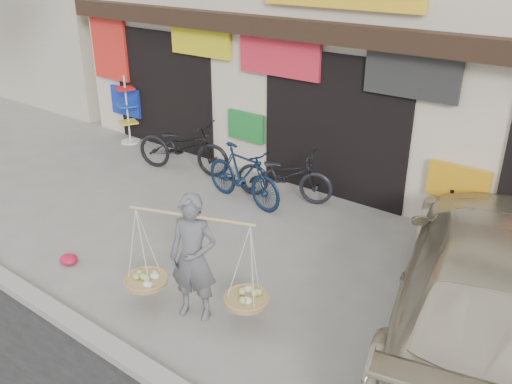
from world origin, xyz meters
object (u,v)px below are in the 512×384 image
Objects in this scene: bike_1 at (243,175)px; suv at (504,285)px; bike_0 at (183,147)px; bike_2 at (284,175)px; street_vendor at (194,262)px; display_rack at (128,116)px.

suv is at bearing -97.23° from bike_1.
bike_0 is 1.14× the size of bike_2.
street_vendor is at bearing 15.06° from suv.
display_rack is (-5.96, 3.97, -0.14)m from street_vendor.
bike_2 is (2.48, 0.17, -0.07)m from bike_0.
street_vendor reaches higher than bike_0.
bike_0 is at bearing -12.59° from display_rack.
street_vendor is at bearing 178.95° from bike_2.
bike_0 is 2.48m from bike_2.
display_rack is at bearing 84.63° from bike_1.
bike_2 is 1.14× the size of display_rack.
display_rack is (-2.36, 0.53, 0.10)m from bike_0.
street_vendor is 1.01× the size of bike_1.
street_vendor is 0.30× the size of suv.
suv is (4.36, -1.83, 0.35)m from bike_2.
bike_1 is 4.43m from display_rack.
bike_1 is 0.30× the size of suv.
suv is (3.24, 1.78, 0.05)m from street_vendor.
bike_2 is (0.52, 0.59, -0.06)m from bike_1.
street_vendor reaches higher than bike_1.
bike_1 is at bearing 98.17° from street_vendor.
street_vendor is 1.14× the size of display_rack.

